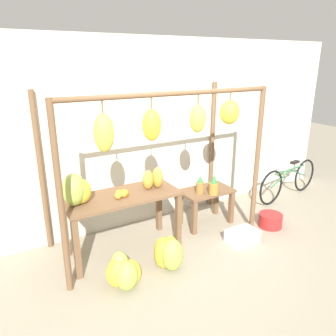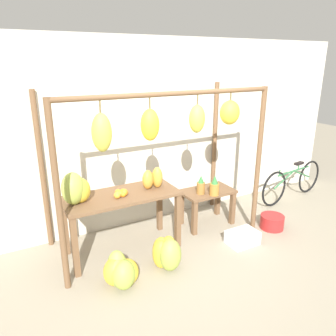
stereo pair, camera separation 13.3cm
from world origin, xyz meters
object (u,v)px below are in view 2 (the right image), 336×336
pineapple_cluster (209,186)px  papaya_pile (154,179)px  banana_pile_on_table (76,189)px  blue_bucket (272,222)px  fruit_crate_white (242,238)px  parked_bicycle (293,182)px  orange_pile (121,193)px  banana_pile_ground_left (121,272)px  banana_pile_ground_right (166,253)px

pineapple_cluster → papaya_pile: bearing=175.6°
banana_pile_on_table → blue_bucket: (2.80, -0.52, -0.90)m
fruit_crate_white → parked_bicycle: (1.86, 0.79, 0.24)m
orange_pile → papaya_pile: 0.51m
blue_bucket → parked_bicycle: 1.35m
papaya_pile → parked_bicycle: bearing=2.4°
fruit_crate_white → blue_bucket: 0.71m
blue_bucket → papaya_pile: bearing=163.0°
parked_bicycle → banana_pile_on_table: bearing=-178.0°
banana_pile_on_table → orange_pile: 0.57m
pineapple_cluster → fruit_crate_white: 0.87m
orange_pile → pineapple_cluster: (1.37, 0.00, -0.17)m
banana_pile_ground_left → parked_bicycle: 3.77m
banana_pile_ground_right → fruit_crate_white: 1.21m
orange_pile → parked_bicycle: orange_pile is taller
banana_pile_on_table → banana_pile_ground_right: size_ratio=1.01×
banana_pile_on_table → fruit_crate_white: size_ratio=1.07×
banana_pile_on_table → pineapple_cluster: banana_pile_on_table is taller
blue_bucket → papaya_pile: size_ratio=0.99×
parked_bicycle → papaya_pile: size_ratio=4.73×
pineapple_cluster → fruit_crate_white: bearing=-73.5°
pineapple_cluster → banana_pile_ground_left: (-1.65, -0.62, -0.52)m
banana_pile_ground_left → blue_bucket: 2.53m
banana_pile_on_table → fruit_crate_white: 2.37m
pineapple_cluster → papaya_pile: 0.91m
banana_pile_on_table → banana_pile_ground_left: 1.10m
blue_bucket → parked_bicycle: size_ratio=0.21×
banana_pile_on_table → papaya_pile: (1.04, 0.01, -0.05)m
papaya_pile → banana_pile_ground_right: bearing=-103.4°
banana_pile_on_table → fruit_crate_white: (2.09, -0.66, -0.91)m
orange_pile → banana_pile_ground_right: bearing=-58.3°
orange_pile → papaya_pile: papaya_pile is taller
banana_pile_on_table → fruit_crate_white: banana_pile_on_table is taller
banana_pile_ground_left → blue_bucket: banana_pile_ground_left is taller
orange_pile → papaya_pile: size_ratio=0.55×
fruit_crate_white → papaya_pile: bearing=147.6°
pineapple_cluster → parked_bicycle: 2.08m
orange_pile → blue_bucket: bearing=-11.7°
orange_pile → banana_pile_ground_left: 0.96m
fruit_crate_white → blue_bucket: (0.70, 0.13, 0.01)m
banana_pile_ground_left → banana_pile_ground_right: 0.62m
blue_bucket → parked_bicycle: (1.16, 0.66, 0.23)m
banana_pile_ground_right → blue_bucket: (1.90, 0.10, -0.09)m
orange_pile → papaya_pile: bearing=7.8°
orange_pile → blue_bucket: orange_pile is taller
banana_pile_ground_right → blue_bucket: size_ratio=1.26×
orange_pile → blue_bucket: size_ratio=0.56×
fruit_crate_white → parked_bicycle: 2.03m
parked_bicycle → banana_pile_ground_left: bearing=-167.5°
banana_pile_ground_right → parked_bicycle: 3.15m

